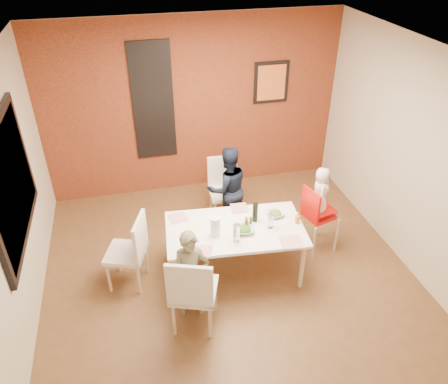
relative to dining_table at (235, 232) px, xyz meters
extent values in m
plane|color=brown|center=(-0.08, -0.06, -0.62)|extent=(4.50, 4.50, 0.00)
cube|color=white|center=(-0.08, -0.06, 2.08)|extent=(4.50, 4.50, 0.02)
cube|color=beige|center=(-0.08, 2.19, 0.73)|extent=(4.50, 0.02, 2.70)
cube|color=beige|center=(-0.08, -2.31, 0.73)|extent=(4.50, 0.02, 2.70)
cube|color=beige|center=(-2.33, -0.06, 0.73)|extent=(0.02, 4.50, 2.70)
cube|color=beige|center=(2.17, -0.06, 0.73)|extent=(0.02, 4.50, 2.70)
cube|color=maroon|center=(-0.08, 2.17, 0.73)|extent=(4.50, 0.02, 2.70)
cube|color=black|center=(-2.30, 0.14, 0.93)|extent=(0.05, 1.70, 1.30)
cube|color=black|center=(-2.28, 0.14, 0.93)|extent=(0.02, 1.55, 1.15)
cube|color=silver|center=(-0.68, 2.15, 0.88)|extent=(0.55, 0.03, 1.70)
cube|color=black|center=(-0.68, 2.15, 0.88)|extent=(0.60, 0.03, 1.76)
cube|color=black|center=(1.12, 2.15, 1.03)|extent=(0.54, 0.03, 0.64)
cube|color=orange|center=(1.12, 2.13, 1.03)|extent=(0.44, 0.01, 0.54)
cube|color=white|center=(0.00, 0.00, 0.04)|extent=(1.71, 1.06, 0.04)
cylinder|color=#C5B292|center=(-0.78, -0.31, -0.30)|extent=(0.05, 0.05, 0.64)
cylinder|color=#C5B292|center=(-0.70, 0.45, -0.30)|extent=(0.05, 0.05, 0.64)
cylinder|color=#C5B292|center=(0.70, -0.45, -0.30)|extent=(0.05, 0.05, 0.64)
cylinder|color=#C5B292|center=(0.78, 0.31, -0.30)|extent=(0.05, 0.05, 0.64)
cube|color=silver|center=(-0.63, -0.69, -0.14)|extent=(0.60, 0.60, 0.05)
cube|color=silver|center=(-0.70, -0.89, 0.13)|extent=(0.46, 0.20, 0.54)
cylinder|color=tan|center=(-0.38, -0.57, -0.39)|extent=(0.04, 0.04, 0.46)
cylinder|color=tan|center=(-0.51, -0.93, -0.39)|extent=(0.04, 0.04, 0.46)
cylinder|color=tan|center=(-0.75, -0.44, -0.39)|extent=(0.04, 0.04, 0.46)
cylinder|color=tan|center=(-0.88, -0.80, -0.39)|extent=(0.04, 0.04, 0.46)
cube|color=white|center=(0.15, 1.13, -0.18)|extent=(0.45, 0.45, 0.05)
cube|color=white|center=(0.16, 1.32, 0.07)|extent=(0.43, 0.06, 0.49)
cylinder|color=beige|center=(-0.03, 0.96, -0.41)|extent=(0.04, 0.04, 0.42)
cylinder|color=beige|center=(-0.02, 1.31, -0.41)|extent=(0.04, 0.04, 0.42)
cylinder|color=beige|center=(0.32, 0.94, -0.41)|extent=(0.04, 0.04, 0.42)
cylinder|color=beige|center=(0.34, 1.30, -0.41)|extent=(0.04, 0.04, 0.42)
cube|color=white|center=(-1.30, 0.12, -0.17)|extent=(0.56, 0.56, 0.05)
cube|color=white|center=(-1.11, 0.05, 0.08)|extent=(0.19, 0.43, 0.50)
cylinder|color=beige|center=(-1.41, 0.35, -0.40)|extent=(0.04, 0.04, 0.43)
cylinder|color=beige|center=(-1.07, 0.23, -0.40)|extent=(0.04, 0.04, 0.43)
cylinder|color=beige|center=(-1.53, 0.01, -0.40)|extent=(0.04, 0.04, 0.43)
cylinder|color=beige|center=(-1.19, -0.11, -0.40)|extent=(0.04, 0.04, 0.43)
cube|color=red|center=(1.17, 0.19, -0.08)|extent=(0.41, 0.41, 0.05)
cube|color=red|center=(1.02, 0.15, 0.14)|extent=(0.11, 0.33, 0.39)
cube|color=red|center=(1.17, 0.19, 0.02)|extent=(0.41, 0.41, 0.02)
cylinder|color=#C1B290|center=(1.40, 0.06, -0.36)|extent=(0.03, 0.03, 0.52)
cylinder|color=#C1B290|center=(1.03, -0.04, -0.36)|extent=(0.03, 0.03, 0.52)
cylinder|color=#C1B290|center=(1.30, 0.42, -0.36)|extent=(0.03, 0.03, 0.52)
cylinder|color=#C1B290|center=(0.94, 0.32, -0.36)|extent=(0.03, 0.03, 0.52)
imported|color=brown|center=(-0.63, -0.53, -0.07)|extent=(0.44, 0.33, 1.10)
imported|color=black|center=(0.15, 0.97, 0.00)|extent=(0.65, 0.53, 1.24)
imported|color=white|center=(1.15, 0.19, 0.28)|extent=(0.30, 0.37, 0.66)
cube|color=white|center=(-0.45, -0.32, 0.07)|extent=(0.25, 0.25, 0.01)
cube|color=white|center=(0.16, 0.38, 0.07)|extent=(0.22, 0.22, 0.01)
cube|color=white|center=(0.55, -0.41, 0.07)|extent=(0.27, 0.27, 0.01)
cube|color=white|center=(-0.63, 0.36, 0.07)|extent=(0.24, 0.24, 0.01)
imported|color=silver|center=(0.09, -0.09, 0.09)|extent=(0.26, 0.26, 0.06)
imported|color=white|center=(0.54, 0.13, 0.09)|extent=(0.26, 0.26, 0.05)
cylinder|color=black|center=(0.27, 0.08, 0.18)|extent=(0.07, 0.07, 0.25)
cylinder|color=silver|center=(-0.05, -0.23, 0.17)|extent=(0.08, 0.08, 0.22)
cylinder|color=silver|center=(0.41, -0.08, 0.15)|extent=(0.06, 0.06, 0.18)
cylinder|color=white|center=(-0.26, -0.07, 0.18)|extent=(0.11, 0.11, 0.25)
cylinder|color=red|center=(0.13, 0.00, 0.13)|extent=(0.03, 0.03, 0.13)
cylinder|color=#327727|center=(0.19, -0.01, 0.13)|extent=(0.04, 0.04, 0.14)
cylinder|color=brown|center=(0.13, -0.03, 0.12)|extent=(0.03, 0.03, 0.12)
cylinder|color=orange|center=(0.75, -0.07, 0.11)|extent=(0.06, 0.06, 0.10)
camera|label=1|loc=(-1.10, -3.96, 3.23)|focal=35.00mm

